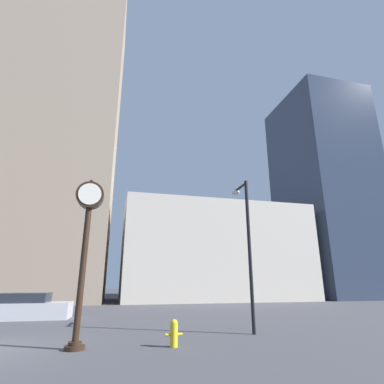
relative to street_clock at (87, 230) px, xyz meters
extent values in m
cube|color=gray|center=(-6.86, 24.52, 15.65)|extent=(13.85, 12.00, 38.29)
cube|color=beige|center=(12.07, 24.52, 1.72)|extent=(20.78, 12.00, 10.41)
cube|color=#2D384C|center=(29.02, 24.52, 10.75)|extent=(10.15, 12.00, 28.48)
cylinder|color=black|center=(0.00, 0.00, -3.43)|extent=(0.58, 0.58, 0.12)
cylinder|color=black|center=(0.00, 0.00, -3.32)|extent=(0.39, 0.39, 0.10)
cylinder|color=black|center=(0.00, 0.00, -1.29)|extent=(0.19, 0.19, 3.97)
cylinder|color=black|center=(0.00, 0.00, 1.14)|extent=(0.88, 0.40, 0.88)
cylinder|color=white|center=(0.00, -0.21, 1.14)|extent=(0.72, 0.02, 0.72)
cylinder|color=white|center=(0.00, 0.21, 1.14)|extent=(0.72, 0.02, 0.72)
sphere|color=black|center=(0.00, 0.00, 1.64)|extent=(0.12, 0.12, 0.12)
cube|color=#BCBCC1|center=(-3.40, 8.73, -3.07)|extent=(4.40, 1.99, 0.84)
cube|color=#232833|center=(-3.61, 8.74, -2.40)|extent=(2.44, 1.70, 0.50)
cylinder|color=yellow|center=(2.85, -0.31, -3.18)|extent=(0.23, 0.23, 0.63)
sphere|color=yellow|center=(2.85, -0.31, -2.82)|extent=(0.22, 0.22, 0.22)
cylinder|color=yellow|center=(2.66, -0.31, -3.14)|extent=(0.15, 0.08, 0.08)
cylinder|color=yellow|center=(3.04, -0.31, -3.14)|extent=(0.15, 0.08, 0.08)
cylinder|color=black|center=(6.23, 1.27, -0.44)|extent=(0.14, 0.14, 6.09)
cylinder|color=black|center=(6.23, 1.87, 2.50)|extent=(0.11, 1.20, 0.11)
ellipsoid|color=silver|center=(6.23, 2.47, 2.40)|extent=(0.36, 0.60, 0.24)
camera|label=1|loc=(0.94, -10.09, -1.65)|focal=28.00mm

